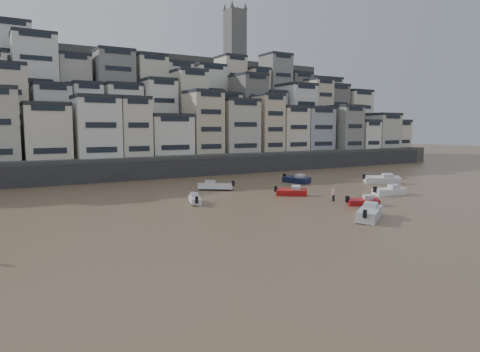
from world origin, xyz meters
TOP-DOWN VIEW (x-y plane):
  - ground at (0.00, 0.00)m, footprint 400.00×400.00m
  - harbor_wall at (10.00, 65.00)m, footprint 140.00×3.00m
  - hillside at (14.73, 104.84)m, footprint 141.04×66.00m
  - boat_b at (17.99, 24.73)m, footprint 4.47×3.15m
  - boat_i at (24.43, 46.14)m, footprint 3.21×5.97m
  - boat_a at (12.51, 18.74)m, footprint 6.60×5.46m
  - boat_d at (27.44, 28.65)m, footprint 5.73×2.64m
  - boat_h at (8.43, 45.87)m, footprint 5.77×4.99m
  - boat_g at (36.46, 37.78)m, footprint 6.55×5.43m
  - boat_e at (15.13, 35.47)m, footprint 4.72×4.04m
  - boat_f at (0.68, 36.69)m, footprint 2.75×4.56m
  - person_pink at (17.00, 28.95)m, footprint 0.44×0.44m

SIDE VIEW (x-z plane):
  - ground at x=0.00m, z-range 0.00..0.00m
  - boat_b at x=17.99m, z-range 0.00..1.17m
  - boat_f at x=0.68m, z-range 0.00..1.18m
  - boat_e at x=15.13m, z-range 0.00..1.29m
  - boat_d at x=27.44m, z-range 0.00..1.50m
  - boat_i at x=24.43m, z-range 0.00..1.55m
  - boat_h at x=8.43m, z-range 0.00..1.58m
  - person_pink at x=17.00m, z-range 0.00..1.74m
  - boat_g at x=36.46m, z-range 0.00..1.77m
  - boat_a at x=12.51m, z-range 0.00..1.78m
  - harbor_wall at x=10.00m, z-range 0.00..3.50m
  - hillside at x=14.73m, z-range -11.99..38.01m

